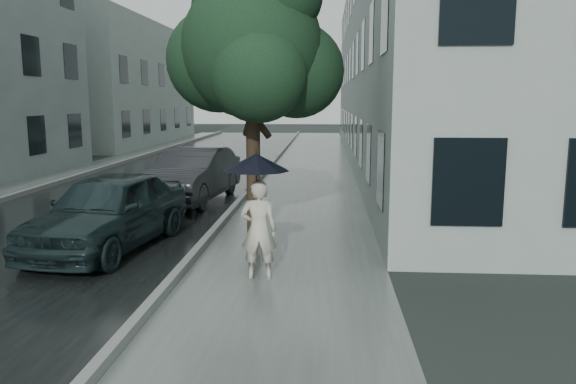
# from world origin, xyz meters

# --- Properties ---
(ground) EXTENTS (120.00, 120.00, 0.00)m
(ground) POSITION_xyz_m (0.00, 0.00, 0.00)
(ground) COLOR black
(ground) RESTS_ON ground
(sidewalk) EXTENTS (3.50, 60.00, 0.01)m
(sidewalk) POSITION_xyz_m (0.25, 12.00, 0.00)
(sidewalk) COLOR slate
(sidewalk) RESTS_ON ground
(kerb_near) EXTENTS (0.15, 60.00, 0.15)m
(kerb_near) POSITION_xyz_m (-1.57, 12.00, 0.07)
(kerb_near) COLOR slate
(kerb_near) RESTS_ON ground
(asphalt_road) EXTENTS (6.85, 60.00, 0.00)m
(asphalt_road) POSITION_xyz_m (-5.08, 12.00, 0.00)
(asphalt_road) COLOR black
(asphalt_road) RESTS_ON ground
(kerb_far) EXTENTS (0.15, 60.00, 0.15)m
(kerb_far) POSITION_xyz_m (-8.57, 12.00, 0.07)
(kerb_far) COLOR slate
(kerb_far) RESTS_ON ground
(sidewalk_far) EXTENTS (1.70, 60.00, 0.01)m
(sidewalk_far) POSITION_xyz_m (-9.50, 12.00, 0.00)
(sidewalk_far) COLOR #4C5451
(sidewalk_far) RESTS_ON ground
(building_near) EXTENTS (7.02, 36.00, 9.00)m
(building_near) POSITION_xyz_m (5.47, 19.50, 4.50)
(building_near) COLOR #8E9B97
(building_near) RESTS_ON ground
(building_far_b) EXTENTS (7.02, 18.00, 8.00)m
(building_far_b) POSITION_xyz_m (-13.77, 30.00, 4.00)
(building_far_b) COLOR #8E9B97
(building_far_b) RESTS_ON ground
(pedestrian) EXTENTS (0.63, 0.43, 1.67)m
(pedestrian) POSITION_xyz_m (-0.20, 0.96, 0.84)
(pedestrian) COLOR #BAB6A3
(pedestrian) RESTS_ON sidewalk
(umbrella) EXTENTS (1.32, 1.32, 1.23)m
(umbrella) POSITION_xyz_m (-0.22, 0.92, 1.97)
(umbrella) COLOR black
(umbrella) RESTS_ON ground
(street_tree) EXTENTS (3.71, 3.37, 5.85)m
(street_tree) POSITION_xyz_m (-0.60, 3.52, 4.04)
(street_tree) COLOR #332619
(street_tree) RESTS_ON ground
(lamp_post) EXTENTS (0.83, 0.43, 5.49)m
(lamp_post) POSITION_xyz_m (-1.59, 9.13, 3.13)
(lamp_post) COLOR black
(lamp_post) RESTS_ON ground
(car_near) EXTENTS (2.43, 4.73, 1.54)m
(car_near) POSITION_xyz_m (-3.43, 2.67, 0.78)
(car_near) COLOR black
(car_near) RESTS_ON ground
(car_far) EXTENTS (2.16, 4.89, 1.56)m
(car_far) POSITION_xyz_m (-3.01, 8.00, 0.79)
(car_far) COLOR #232428
(car_far) RESTS_ON ground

